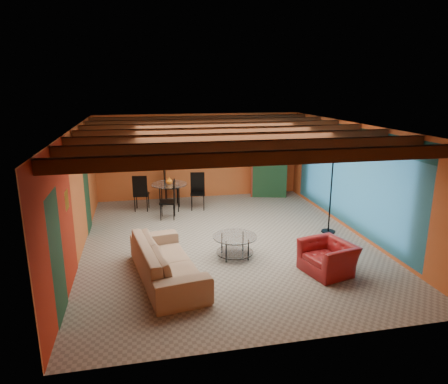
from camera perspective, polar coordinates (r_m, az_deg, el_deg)
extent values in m
cube|color=gray|center=(9.66, 0.25, -6.91)|extent=(6.50, 8.00, 0.01)
cube|color=silver|center=(9.01, 0.27, 9.24)|extent=(6.50, 8.00, 0.01)
cube|color=#BD5B2B|center=(13.09, -3.46, 5.07)|extent=(6.50, 0.02, 2.70)
cube|color=maroon|center=(9.14, -20.07, -0.20)|extent=(0.02, 8.00, 2.70)
cube|color=teal|center=(10.41, 18.04, 1.75)|extent=(0.02, 8.00, 2.70)
imported|color=#93755E|center=(7.83, -8.05, -9.55)|extent=(1.39, 2.66, 0.74)
imported|color=maroon|center=(8.28, 14.43, -8.94)|extent=(1.05, 1.14, 0.62)
cube|color=maroon|center=(13.38, 6.13, 3.41)|extent=(1.16, 0.78, 1.87)
cube|color=black|center=(12.91, -7.43, 6.17)|extent=(1.05, 0.03, 0.65)
imported|color=#26661E|center=(13.20, 6.27, 8.35)|extent=(0.51, 0.48, 0.45)
imported|color=orange|center=(11.81, -7.79, 3.06)|extent=(0.20, 0.20, 0.20)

